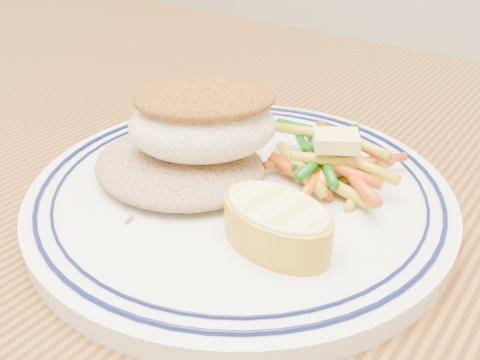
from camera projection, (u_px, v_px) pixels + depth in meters
name	position (u px, v px, depth m)	size (l,w,h in m)	color
dining_table	(187.00, 319.00, 0.41)	(1.50, 0.90, 0.75)	#543010
plate	(240.00, 193.00, 0.37)	(0.28, 0.28, 0.02)	silver
rice_pilaf	(179.00, 161.00, 0.37)	(0.12, 0.11, 0.02)	#8F6B47
fish_fillet	(203.00, 119.00, 0.35)	(0.12, 0.12, 0.05)	white
vegetable_pile	(329.00, 159.00, 0.37)	(0.11, 0.11, 0.03)	#D3470A
butter_pat	(336.00, 141.00, 0.35)	(0.03, 0.02, 0.01)	#F2E176
lemon_wedge	(277.00, 223.00, 0.30)	(0.07, 0.07, 0.03)	gold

